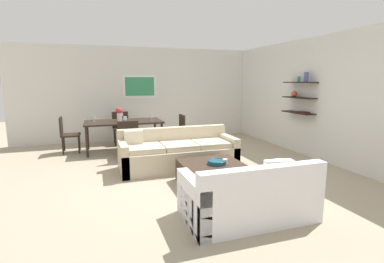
{
  "coord_description": "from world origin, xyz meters",
  "views": [
    {
      "loc": [
        -1.66,
        -5.15,
        1.75
      ],
      "look_at": [
        0.13,
        0.2,
        0.75
      ],
      "focal_mm": 27.17,
      "sensor_mm": 36.0,
      "label": 1
    }
  ],
  "objects_px": {
    "wine_glass_head": "(122,115)",
    "wine_glass_right_near": "(152,116)",
    "dining_chair_foot": "(128,137)",
    "wine_glass_left_far": "(94,117)",
    "decorative_bowl": "(217,162)",
    "centerpiece_vase": "(119,113)",
    "coffee_table": "(212,174)",
    "dining_chair_head": "(121,125)",
    "dining_chair_right_near": "(178,129)",
    "loveseat_white": "(249,196)",
    "candle_jar": "(225,162)",
    "dining_table": "(124,124)",
    "sofa_beige": "(177,153)",
    "dining_chair_left_far": "(67,132)",
    "wine_glass_foot": "(125,118)"
  },
  "relations": [
    {
      "from": "dining_chair_foot",
      "to": "wine_glass_left_far",
      "type": "relative_size",
      "value": 6.11
    },
    {
      "from": "decorative_bowl",
      "to": "dining_chair_foot",
      "type": "distance_m",
      "value": 2.48
    },
    {
      "from": "loveseat_white",
      "to": "centerpiece_vase",
      "type": "relative_size",
      "value": 4.8
    },
    {
      "from": "dining_table",
      "to": "dining_chair_left_far",
      "type": "distance_m",
      "value": 1.37
    },
    {
      "from": "sofa_beige",
      "to": "dining_chair_left_far",
      "type": "xyz_separation_m",
      "value": [
        -2.21,
        2.06,
        0.21
      ]
    },
    {
      "from": "sofa_beige",
      "to": "dining_chair_foot",
      "type": "relative_size",
      "value": 2.63
    },
    {
      "from": "dining_chair_head",
      "to": "wine_glass_foot",
      "type": "height_order",
      "value": "wine_glass_foot"
    },
    {
      "from": "loveseat_white",
      "to": "dining_chair_left_far",
      "type": "bearing_deg",
      "value": 119.08
    },
    {
      "from": "sofa_beige",
      "to": "candle_jar",
      "type": "xyz_separation_m",
      "value": [
        0.46,
        -1.27,
        0.13
      ]
    },
    {
      "from": "wine_glass_right_near",
      "to": "wine_glass_left_far",
      "type": "bearing_deg",
      "value": 169.99
    },
    {
      "from": "dining_chair_right_near",
      "to": "wine_glass_right_near",
      "type": "distance_m",
      "value": 0.75
    },
    {
      "from": "coffee_table",
      "to": "wine_glass_foot",
      "type": "bearing_deg",
      "value": 114.32
    },
    {
      "from": "wine_glass_right_near",
      "to": "wine_glass_head",
      "type": "bearing_deg",
      "value": 141.26
    },
    {
      "from": "sofa_beige",
      "to": "loveseat_white",
      "type": "xyz_separation_m",
      "value": [
        0.27,
        -2.41,
        0.0
      ]
    },
    {
      "from": "decorative_bowl",
      "to": "candle_jar",
      "type": "xyz_separation_m",
      "value": [
        0.12,
        -0.05,
        0.01
      ]
    },
    {
      "from": "coffee_table",
      "to": "candle_jar",
      "type": "xyz_separation_m",
      "value": [
        0.18,
        -0.12,
        0.23
      ]
    },
    {
      "from": "decorative_bowl",
      "to": "centerpiece_vase",
      "type": "bearing_deg",
      "value": 113.05
    },
    {
      "from": "candle_jar",
      "to": "wine_glass_head",
      "type": "distance_m",
      "value": 3.8
    },
    {
      "from": "dining_chair_foot",
      "to": "dining_chair_head",
      "type": "bearing_deg",
      "value": 90.0
    },
    {
      "from": "coffee_table",
      "to": "dining_chair_left_far",
      "type": "distance_m",
      "value": 4.07
    },
    {
      "from": "sofa_beige",
      "to": "wine_glass_right_near",
      "type": "height_order",
      "value": "wine_glass_right_near"
    },
    {
      "from": "wine_glass_head",
      "to": "centerpiece_vase",
      "type": "distance_m",
      "value": 0.43
    },
    {
      "from": "wine_glass_right_near",
      "to": "wine_glass_left_far",
      "type": "relative_size",
      "value": 1.14
    },
    {
      "from": "dining_table",
      "to": "dining_chair_head",
      "type": "distance_m",
      "value": 0.92
    },
    {
      "from": "dining_table",
      "to": "dining_chair_foot",
      "type": "distance_m",
      "value": 0.92
    },
    {
      "from": "dining_chair_head",
      "to": "dining_chair_foot",
      "type": "bearing_deg",
      "value": -90.0
    },
    {
      "from": "loveseat_white",
      "to": "candle_jar",
      "type": "height_order",
      "value": "loveseat_white"
    },
    {
      "from": "coffee_table",
      "to": "dining_chair_head",
      "type": "xyz_separation_m",
      "value": [
        -1.15,
        3.88,
        0.31
      ]
    },
    {
      "from": "sofa_beige",
      "to": "candle_jar",
      "type": "distance_m",
      "value": 1.35
    },
    {
      "from": "dining_chair_left_far",
      "to": "wine_glass_left_far",
      "type": "height_order",
      "value": "wine_glass_left_far"
    },
    {
      "from": "wine_glass_left_far",
      "to": "dining_chair_foot",
      "type": "bearing_deg",
      "value": -55.94
    },
    {
      "from": "wine_glass_head",
      "to": "wine_glass_left_far",
      "type": "bearing_deg",
      "value": -155.8
    },
    {
      "from": "dining_chair_right_near",
      "to": "wine_glass_left_far",
      "type": "bearing_deg",
      "value": 170.41
    },
    {
      "from": "dining_chair_head",
      "to": "wine_glass_head",
      "type": "relative_size",
      "value": 5.31
    },
    {
      "from": "dining_chair_foot",
      "to": "sofa_beige",
      "type": "bearing_deg",
      "value": -47.0
    },
    {
      "from": "candle_jar",
      "to": "wine_glass_foot",
      "type": "distance_m",
      "value": 3.02
    },
    {
      "from": "coffee_table",
      "to": "candle_jar",
      "type": "bearing_deg",
      "value": -33.24
    },
    {
      "from": "dining_chair_right_near",
      "to": "decorative_bowl",
      "type": "bearing_deg",
      "value": -92.58
    },
    {
      "from": "sofa_beige",
      "to": "centerpiece_vase",
      "type": "xyz_separation_m",
      "value": [
        -0.97,
        1.85,
        0.66
      ]
    },
    {
      "from": "centerpiece_vase",
      "to": "coffee_table",
      "type": "bearing_deg",
      "value": -67.4
    },
    {
      "from": "candle_jar",
      "to": "dining_chair_left_far",
      "type": "distance_m",
      "value": 4.27
    },
    {
      "from": "candle_jar",
      "to": "wine_glass_left_far",
      "type": "distance_m",
      "value": 3.83
    },
    {
      "from": "decorative_bowl",
      "to": "centerpiece_vase",
      "type": "height_order",
      "value": "centerpiece_vase"
    },
    {
      "from": "wine_glass_foot",
      "to": "centerpiece_vase",
      "type": "bearing_deg",
      "value": 102.09
    },
    {
      "from": "dining_chair_foot",
      "to": "wine_glass_right_near",
      "type": "xyz_separation_m",
      "value": [
        0.69,
        0.78,
        0.36
      ]
    },
    {
      "from": "wine_glass_head",
      "to": "wine_glass_right_near",
      "type": "xyz_separation_m",
      "value": [
        0.69,
        -0.55,
        0.0
      ]
    },
    {
      "from": "loveseat_white",
      "to": "dining_chair_right_near",
      "type": "relative_size",
      "value": 1.84
    },
    {
      "from": "wine_glass_foot",
      "to": "dining_chair_left_far",
      "type": "bearing_deg",
      "value": 154.03
    },
    {
      "from": "sofa_beige",
      "to": "dining_chair_left_far",
      "type": "relative_size",
      "value": 2.63
    },
    {
      "from": "dining_chair_head",
      "to": "wine_glass_left_far",
      "type": "bearing_deg",
      "value": -131.59
    }
  ]
}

